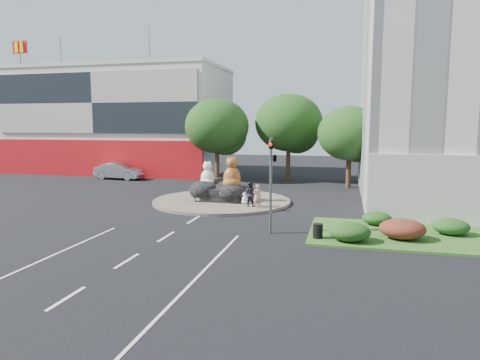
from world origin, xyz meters
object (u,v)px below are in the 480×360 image
object	(u,v)px
cat_tabby	(232,172)
pedestrian_dark	(250,194)
cat_white	(208,174)
pedestrian_pink	(257,196)
kitten_calico	(199,195)
parked_car	(119,171)
kitten_white	(245,198)
litter_bin	(318,231)

from	to	relation	value
cat_tabby	pedestrian_dark	xyz separation A→B (m)	(1.71, -1.71, -1.25)
cat_white	pedestrian_pink	size ratio (longest dim) A/B	1.26
pedestrian_pink	pedestrian_dark	xyz separation A→B (m)	(-0.59, 0.44, 0.05)
kitten_calico	parked_car	bearing A→B (deg)	148.27
parked_car	pedestrian_dark	bearing A→B (deg)	-122.54
cat_tabby	pedestrian_pink	distance (m)	3.41
kitten_calico	parked_car	size ratio (longest dim) A/B	0.18
kitten_white	litter_bin	bearing A→B (deg)	-107.46
cat_tabby	pedestrian_pink	bearing A→B (deg)	-53.08
litter_bin	pedestrian_pink	bearing A→B (deg)	124.17
kitten_white	pedestrian_dark	distance (m)	0.99
kitten_white	cat_tabby	bearing A→B (deg)	87.24
kitten_white	cat_white	bearing A→B (deg)	105.09
pedestrian_pink	parked_car	xyz separation A→B (m)	(-17.29, 12.73, -0.13)
pedestrian_dark	litter_bin	xyz separation A→B (m)	(4.94, -6.84, -0.56)
pedestrian_pink	kitten_calico	bearing A→B (deg)	-47.51
cat_tabby	pedestrian_pink	world-z (taller)	cat_tabby
cat_white	litter_bin	bearing A→B (deg)	-45.06
cat_white	cat_tabby	bearing A→B (deg)	-6.85
kitten_white	pedestrian_pink	xyz separation A→B (m)	(1.12, -1.18, 0.35)
cat_tabby	pedestrian_pink	size ratio (longest dim) A/B	1.52
cat_tabby	pedestrian_dark	world-z (taller)	cat_tabby
pedestrian_pink	pedestrian_dark	size ratio (longest dim) A/B	0.94
kitten_calico	kitten_white	bearing A→B (deg)	7.10
kitten_calico	pedestrian_pink	size ratio (longest dim) A/B	0.60
kitten_calico	parked_car	distance (m)	17.12
cat_tabby	kitten_white	distance (m)	2.26
kitten_white	litter_bin	distance (m)	9.35
cat_white	kitten_calico	size ratio (longest dim) A/B	2.10
cat_white	kitten_calico	xyz separation A→B (m)	(-0.29, -1.06, -1.41)
cat_tabby	litter_bin	size ratio (longest dim) A/B	3.35
parked_car	kitten_white	bearing A→B (deg)	-121.72
cat_tabby	pedestrian_dark	bearing A→B (deg)	-55.10
cat_white	parked_car	bearing A→B (deg)	142.45
cat_tabby	parked_car	size ratio (longest dim) A/B	0.46
pedestrian_dark	parked_car	size ratio (longest dim) A/B	0.32
pedestrian_dark	parked_car	distance (m)	20.74
pedestrian_pink	pedestrian_dark	distance (m)	0.74
cat_tabby	litter_bin	bearing A→B (deg)	-62.13
kitten_calico	litter_bin	distance (m)	11.77
litter_bin	pedestrian_dark	bearing A→B (deg)	125.83
pedestrian_dark	cat_tabby	bearing A→B (deg)	-39.69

